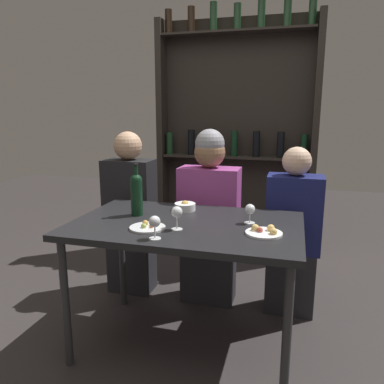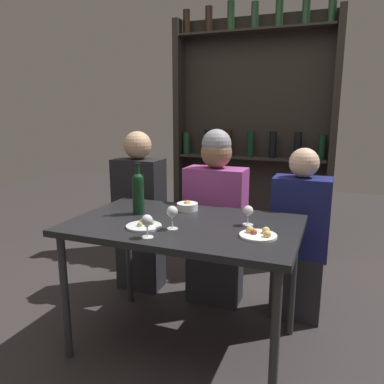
{
  "view_description": "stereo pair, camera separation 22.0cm",
  "coord_description": "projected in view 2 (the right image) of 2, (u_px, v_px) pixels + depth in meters",
  "views": [
    {
      "loc": [
        0.57,
        -1.95,
        1.4
      ],
      "look_at": [
        0.0,
        0.12,
        0.93
      ],
      "focal_mm": 35.0,
      "sensor_mm": 36.0,
      "label": 1
    },
    {
      "loc": [
        0.78,
        -1.88,
        1.4
      ],
      "look_at": [
        0.0,
        0.12,
        0.93
      ],
      "focal_mm": 35.0,
      "sensor_mm": 36.0,
      "label": 2
    }
  ],
  "objects": [
    {
      "name": "ground_plane",
      "position": [
        185.0,
        344.0,
        2.29
      ],
      "size": [
        10.0,
        10.0,
        0.0
      ],
      "primitive_type": "plane",
      "color": "#332D2D"
    },
    {
      "name": "dining_table",
      "position": [
        184.0,
        234.0,
        2.13
      ],
      "size": [
        1.29,
        0.81,
        0.78
      ],
      "color": "black",
      "rests_on": "ground_plane"
    },
    {
      "name": "wine_glass_0",
      "position": [
        248.0,
        212.0,
        2.05
      ],
      "size": [
        0.06,
        0.06,
        0.11
      ],
      "color": "silver",
      "rests_on": "dining_table"
    },
    {
      "name": "wine_rack_wall",
      "position": [
        252.0,
        131.0,
        3.59
      ],
      "size": [
        1.54,
        0.21,
        2.36
      ],
      "color": "#28231E",
      "rests_on": "ground_plane"
    },
    {
      "name": "food_plate_1",
      "position": [
        144.0,
        225.0,
        2.03
      ],
      "size": [
        0.19,
        0.19,
        0.04
      ],
      "color": "silver",
      "rests_on": "dining_table"
    },
    {
      "name": "wine_glass_1",
      "position": [
        172.0,
        213.0,
        1.98
      ],
      "size": [
        0.06,
        0.06,
        0.13
      ],
      "color": "silver",
      "rests_on": "dining_table"
    },
    {
      "name": "seated_person_left",
      "position": [
        140.0,
        216.0,
        2.91
      ],
      "size": [
        0.37,
        0.22,
        1.25
      ],
      "color": "#26262B",
      "rests_on": "ground_plane"
    },
    {
      "name": "wine_glass_2",
      "position": [
        147.0,
        222.0,
        1.85
      ],
      "size": [
        0.06,
        0.06,
        0.12
      ],
      "color": "silver",
      "rests_on": "dining_table"
    },
    {
      "name": "seated_person_center",
      "position": [
        216.0,
        220.0,
        2.69
      ],
      "size": [
        0.43,
        0.22,
        1.27
      ],
      "color": "#26262B",
      "rests_on": "ground_plane"
    },
    {
      "name": "seated_person_right",
      "position": [
        299.0,
        240.0,
        2.5
      ],
      "size": [
        0.37,
        0.22,
        1.16
      ],
      "color": "#26262B",
      "rests_on": "ground_plane"
    },
    {
      "name": "food_plate_0",
      "position": [
        259.0,
        234.0,
        1.88
      ],
      "size": [
        0.19,
        0.19,
        0.04
      ],
      "color": "white",
      "rests_on": "dining_table"
    },
    {
      "name": "snack_bowl",
      "position": [
        187.0,
        206.0,
        2.37
      ],
      "size": [
        0.13,
        0.13,
        0.06
      ],
      "color": "white",
      "rests_on": "dining_table"
    },
    {
      "name": "wine_bottle",
      "position": [
        138.0,
        191.0,
        2.26
      ],
      "size": [
        0.07,
        0.07,
        0.31
      ],
      "color": "black",
      "rests_on": "dining_table"
    }
  ]
}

